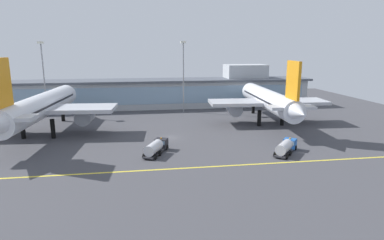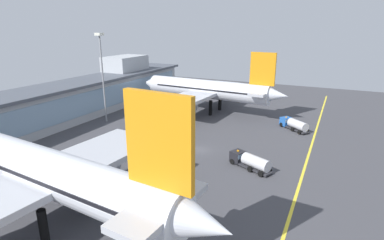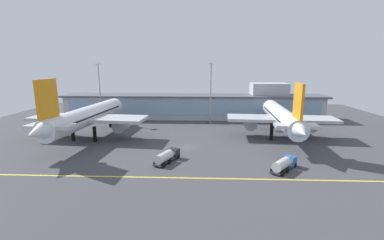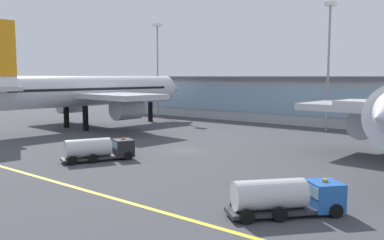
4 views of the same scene
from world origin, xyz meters
name	(u,v)px [view 2 (image 2 of 4)]	position (x,y,z in m)	size (l,w,h in m)	color
ground_plane	(201,150)	(0.00, 0.00, 0.00)	(180.00, 180.00, 0.00)	#424247
taxiway_centreline_stripe	(304,169)	(0.00, -22.00, 0.01)	(144.00, 0.50, 0.01)	yellow
terminal_building	(62,102)	(2.06, 44.25, 5.87)	(117.56, 14.00, 15.90)	#ADB2B7
airliner_near_left	(48,173)	(-32.94, 7.74, 7.56)	(38.48, 53.66, 20.61)	black
airliner_near_right	(207,90)	(30.58, 11.62, 7.13)	(35.78, 50.22, 19.45)	black
fuel_tanker_truck	(249,161)	(-4.18, -12.19, 1.51)	(6.00, 9.24, 2.90)	black
baggage_tug_near	(293,124)	(23.79, -16.33, 1.51)	(7.69, 8.47, 2.90)	black
apron_light_mast_west	(102,66)	(7.73, 33.44, 16.07)	(1.80, 1.80, 24.74)	gray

